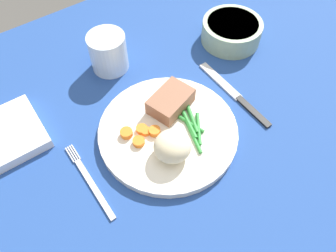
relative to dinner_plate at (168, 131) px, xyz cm
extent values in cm
cube|color=#234793|center=(1.57, 1.76, -1.80)|extent=(120.00, 90.00, 2.00)
cylinder|color=white|center=(0.00, 0.00, 0.00)|extent=(25.94, 25.94, 1.60)
cube|color=#936047|center=(3.50, 4.09, 2.38)|extent=(9.79, 8.03, 3.16)
ellipsoid|color=beige|center=(-2.33, -4.67, 3.22)|extent=(6.63, 6.37, 4.83)
cylinder|color=orange|center=(-6.88, 3.35, 1.34)|extent=(2.28, 2.28, 1.09)
cylinder|color=orange|center=(-4.10, 2.55, 1.22)|extent=(2.12, 2.12, 0.84)
cylinder|color=orange|center=(-2.49, 0.73, 1.35)|extent=(2.14, 2.14, 1.10)
cylinder|color=orange|center=(-6.03, 0.54, 1.28)|extent=(2.21, 2.21, 0.96)
cylinder|color=orange|center=(-3.79, 1.55, 1.22)|extent=(1.83, 1.83, 0.84)
cylinder|color=#2D8C38|center=(3.78, -0.97, 1.14)|extent=(2.81, 7.19, 0.68)
cylinder|color=#2D8C38|center=(3.82, -0.97, 1.21)|extent=(2.84, 7.81, 0.82)
cylinder|color=#2D8C38|center=(4.55, -3.34, 1.13)|extent=(4.41, 6.11, 0.67)
cylinder|color=#2D8C38|center=(5.06, -0.58, 1.20)|extent=(3.33, 7.06, 0.80)
cylinder|color=#2D8C38|center=(2.79, -3.81, 1.14)|extent=(2.89, 7.85, 0.69)
cube|color=silver|center=(-16.62, -2.00, -0.60)|extent=(1.00, 13.00, 0.40)
cube|color=silver|center=(-17.22, 6.30, -0.60)|extent=(0.24, 3.60, 0.40)
cube|color=silver|center=(-16.82, 6.30, -0.60)|extent=(0.24, 3.60, 0.40)
cube|color=silver|center=(-16.42, 6.30, -0.60)|extent=(0.24, 3.60, 0.40)
cube|color=silver|center=(-16.02, 6.30, -0.60)|extent=(0.24, 3.60, 0.40)
cube|color=black|center=(16.71, -5.50, -0.60)|extent=(1.30, 9.00, 0.64)
cube|color=silver|center=(16.71, 4.50, -0.60)|extent=(1.70, 12.00, 0.40)
cylinder|color=silver|center=(0.02, 21.80, 3.29)|extent=(7.93, 7.93, 8.17)
cylinder|color=silver|center=(0.02, 21.80, 1.11)|extent=(7.30, 7.30, 3.82)
cylinder|color=#99B28C|center=(27.10, 13.20, 1.69)|extent=(13.54, 13.54, 4.97)
cylinder|color=#4C8C42|center=(27.10, 13.20, 2.81)|extent=(11.51, 11.51, 2.74)
cube|color=white|center=(-24.10, 16.41, 0.24)|extent=(11.18, 13.22, 2.08)
camera|label=1|loc=(-19.53, -27.64, 50.71)|focal=34.86mm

